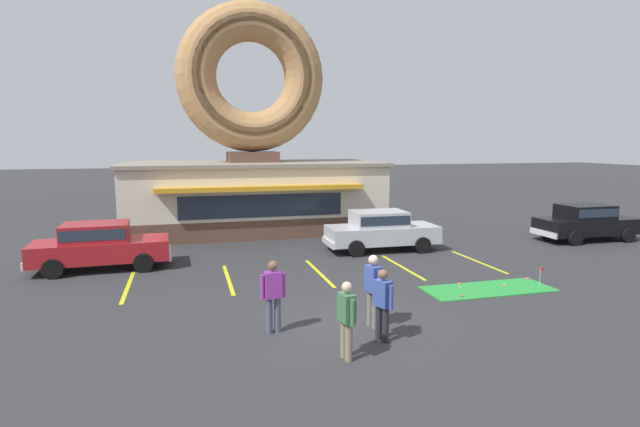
{
  "coord_description": "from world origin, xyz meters",
  "views": [
    {
      "loc": [
        -3.59,
        -10.64,
        4.31
      ],
      "look_at": [
        0.64,
        5.0,
        2.0
      ],
      "focal_mm": 28.0,
      "sensor_mm": 36.0,
      "label": 1
    }
  ],
  "objects_px": {
    "putting_flag_pin": "(541,272)",
    "car_black": "(586,221)",
    "golf_ball": "(460,287)",
    "pedestrian_blue_sweater_man": "(383,302)",
    "car_red": "(100,244)",
    "trash_bin": "(374,223)",
    "pedestrian_clipboard_woman": "(273,293)",
    "pedestrian_hooded_kid": "(373,287)",
    "car_silver": "(381,229)",
    "pedestrian_leather_jacket_man": "(347,317)"
  },
  "relations": [
    {
      "from": "car_red",
      "to": "trash_bin",
      "type": "relative_size",
      "value": 4.74
    },
    {
      "from": "pedestrian_hooded_kid",
      "to": "trash_bin",
      "type": "height_order",
      "value": "pedestrian_hooded_kid"
    },
    {
      "from": "putting_flag_pin",
      "to": "car_black",
      "type": "distance_m",
      "value": 8.85
    },
    {
      "from": "car_red",
      "to": "pedestrian_clipboard_woman",
      "type": "relative_size",
      "value": 2.75
    },
    {
      "from": "golf_ball",
      "to": "car_red",
      "type": "height_order",
      "value": "car_red"
    },
    {
      "from": "pedestrian_clipboard_woman",
      "to": "trash_bin",
      "type": "relative_size",
      "value": 1.72
    },
    {
      "from": "car_black",
      "to": "trash_bin",
      "type": "bearing_deg",
      "value": 154.24
    },
    {
      "from": "car_silver",
      "to": "pedestrian_blue_sweater_man",
      "type": "bearing_deg",
      "value": -111.84
    },
    {
      "from": "putting_flag_pin",
      "to": "car_black",
      "type": "height_order",
      "value": "car_black"
    },
    {
      "from": "car_black",
      "to": "pedestrian_leather_jacket_man",
      "type": "relative_size",
      "value": 2.86
    },
    {
      "from": "pedestrian_blue_sweater_man",
      "to": "pedestrian_hooded_kid",
      "type": "xyz_separation_m",
      "value": [
        0.1,
        0.84,
        0.08
      ]
    },
    {
      "from": "car_red",
      "to": "putting_flag_pin",
      "type": "bearing_deg",
      "value": -23.52
    },
    {
      "from": "pedestrian_blue_sweater_man",
      "to": "pedestrian_clipboard_woman",
      "type": "bearing_deg",
      "value": 153.68
    },
    {
      "from": "golf_ball",
      "to": "car_red",
      "type": "distance_m",
      "value": 11.95
    },
    {
      "from": "car_red",
      "to": "pedestrian_hooded_kid",
      "type": "distance_m",
      "value": 10.3
    },
    {
      "from": "golf_ball",
      "to": "car_black",
      "type": "xyz_separation_m",
      "value": [
        9.3,
        5.16,
        0.82
      ]
    },
    {
      "from": "car_red",
      "to": "trash_bin",
      "type": "height_order",
      "value": "car_red"
    },
    {
      "from": "putting_flag_pin",
      "to": "car_red",
      "type": "relative_size",
      "value": 0.12
    },
    {
      "from": "pedestrian_blue_sweater_man",
      "to": "pedestrian_hooded_kid",
      "type": "bearing_deg",
      "value": 83.44
    },
    {
      "from": "car_silver",
      "to": "car_red",
      "type": "bearing_deg",
      "value": -178.29
    },
    {
      "from": "car_black",
      "to": "pedestrian_hooded_kid",
      "type": "relative_size",
      "value": 2.65
    },
    {
      "from": "pedestrian_blue_sweater_man",
      "to": "pedestrian_leather_jacket_man",
      "type": "distance_m",
      "value": 1.26
    },
    {
      "from": "pedestrian_blue_sweater_man",
      "to": "golf_ball",
      "type": "bearing_deg",
      "value": 39.39
    },
    {
      "from": "putting_flag_pin",
      "to": "pedestrian_blue_sweater_man",
      "type": "distance_m",
      "value": 6.76
    },
    {
      "from": "car_silver",
      "to": "car_black",
      "type": "height_order",
      "value": "same"
    },
    {
      "from": "car_black",
      "to": "pedestrian_clipboard_woman",
      "type": "relative_size",
      "value": 2.73
    },
    {
      "from": "putting_flag_pin",
      "to": "pedestrian_hooded_kid",
      "type": "xyz_separation_m",
      "value": [
        -6.12,
        -1.79,
        0.53
      ]
    },
    {
      "from": "pedestrian_leather_jacket_man",
      "to": "car_red",
      "type": "bearing_deg",
      "value": 123.1
    },
    {
      "from": "pedestrian_leather_jacket_man",
      "to": "trash_bin",
      "type": "xyz_separation_m",
      "value": [
        5.63,
        13.01,
        -0.38
      ]
    },
    {
      "from": "car_silver",
      "to": "car_black",
      "type": "xyz_separation_m",
      "value": [
        9.57,
        -0.43,
        0.0
      ]
    },
    {
      "from": "car_black",
      "to": "pedestrian_clipboard_woman",
      "type": "xyz_separation_m",
      "value": [
        -15.26,
        -7.14,
        0.06
      ]
    },
    {
      "from": "putting_flag_pin",
      "to": "pedestrian_leather_jacket_man",
      "type": "height_order",
      "value": "pedestrian_leather_jacket_man"
    },
    {
      "from": "golf_ball",
      "to": "putting_flag_pin",
      "type": "height_order",
      "value": "putting_flag_pin"
    },
    {
      "from": "pedestrian_hooded_kid",
      "to": "putting_flag_pin",
      "type": "bearing_deg",
      "value": 16.33
    },
    {
      "from": "golf_ball",
      "to": "pedestrian_blue_sweater_man",
      "type": "xyz_separation_m",
      "value": [
        -3.75,
        -3.08,
        0.83
      ]
    },
    {
      "from": "golf_ball",
      "to": "trash_bin",
      "type": "relative_size",
      "value": 0.04
    },
    {
      "from": "trash_bin",
      "to": "car_black",
      "type": "bearing_deg",
      "value": -25.76
    },
    {
      "from": "putting_flag_pin",
      "to": "trash_bin",
      "type": "bearing_deg",
      "value": 99.54
    },
    {
      "from": "golf_ball",
      "to": "car_black",
      "type": "distance_m",
      "value": 10.66
    },
    {
      "from": "golf_ball",
      "to": "pedestrian_clipboard_woman",
      "type": "xyz_separation_m",
      "value": [
        -5.96,
        -1.98,
        0.88
      ]
    },
    {
      "from": "golf_ball",
      "to": "car_red",
      "type": "xyz_separation_m",
      "value": [
        -10.7,
        5.28,
        0.82
      ]
    },
    {
      "from": "car_red",
      "to": "pedestrian_hooded_kid",
      "type": "relative_size",
      "value": 2.67
    },
    {
      "from": "pedestrian_hooded_kid",
      "to": "car_silver",
      "type": "bearing_deg",
      "value": 66.67
    },
    {
      "from": "pedestrian_blue_sweater_man",
      "to": "pedestrian_leather_jacket_man",
      "type": "height_order",
      "value": "pedestrian_leather_jacket_man"
    },
    {
      "from": "golf_ball",
      "to": "pedestrian_hooded_kid",
      "type": "relative_size",
      "value": 0.02
    },
    {
      "from": "pedestrian_clipboard_woman",
      "to": "car_black",
      "type": "bearing_deg",
      "value": 25.07
    },
    {
      "from": "car_black",
      "to": "pedestrian_hooded_kid",
      "type": "xyz_separation_m",
      "value": [
        -12.95,
        -7.4,
        0.09
      ]
    },
    {
      "from": "car_silver",
      "to": "car_black",
      "type": "bearing_deg",
      "value": -2.59
    },
    {
      "from": "pedestrian_hooded_kid",
      "to": "pedestrian_leather_jacket_man",
      "type": "bearing_deg",
      "value": -126.85
    },
    {
      "from": "putting_flag_pin",
      "to": "pedestrian_clipboard_woman",
      "type": "relative_size",
      "value": 0.33
    }
  ]
}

